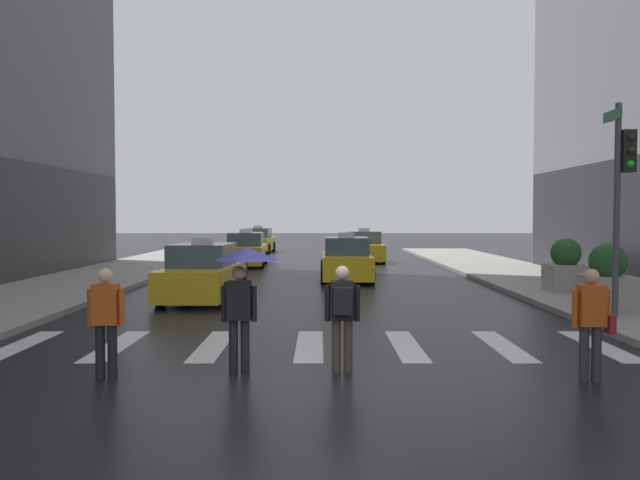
# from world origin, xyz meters

# --- Properties ---
(ground_plane) EXTENTS (160.00, 160.00, 0.00)m
(ground_plane) POSITION_xyz_m (0.00, 0.00, 0.00)
(ground_plane) COLOR black
(crosswalk_markings) EXTENTS (11.30, 2.80, 0.01)m
(crosswalk_markings) POSITION_xyz_m (-0.00, 3.00, 0.00)
(crosswalk_markings) COLOR silver
(crosswalk_markings) RESTS_ON ground
(traffic_light_pole) EXTENTS (0.44, 0.84, 4.80)m
(traffic_light_pole) POSITION_xyz_m (6.99, 5.50, 3.26)
(traffic_light_pole) COLOR #47474C
(traffic_light_pole) RESTS_ON curb_right
(taxi_lead) EXTENTS (2.07, 4.61, 1.80)m
(taxi_lead) POSITION_xyz_m (-3.19, 9.39, 0.72)
(taxi_lead) COLOR gold
(taxi_lead) RESTS_ON ground
(taxi_second) EXTENTS (1.94, 4.54, 1.80)m
(taxi_second) POSITION_xyz_m (1.18, 14.85, 0.72)
(taxi_second) COLOR yellow
(taxi_second) RESTS_ON ground
(taxi_third) EXTENTS (2.04, 4.59, 1.80)m
(taxi_third) POSITION_xyz_m (-3.43, 21.66, 0.72)
(taxi_third) COLOR gold
(taxi_third) RESTS_ON ground
(taxi_fourth) EXTENTS (2.05, 4.60, 1.80)m
(taxi_fourth) POSITION_xyz_m (2.50, 24.19, 0.72)
(taxi_fourth) COLOR gold
(taxi_fourth) RESTS_ON ground
(taxi_fifth) EXTENTS (2.09, 4.61, 1.80)m
(taxi_fifth) POSITION_xyz_m (-3.96, 32.92, 0.72)
(taxi_fifth) COLOR yellow
(taxi_fifth) RESTS_ON ground
(pedestrian_with_umbrella) EXTENTS (0.96, 0.96, 1.94)m
(pedestrian_with_umbrella) POSITION_xyz_m (-0.97, 1.01, 1.52)
(pedestrian_with_umbrella) COLOR black
(pedestrian_with_umbrella) RESTS_ON ground
(pedestrian_with_backpack) EXTENTS (0.55, 0.43, 1.65)m
(pedestrian_with_backpack) POSITION_xyz_m (0.54, 1.01, 0.97)
(pedestrian_with_backpack) COLOR #473D33
(pedestrian_with_backpack) RESTS_ON ground
(pedestrian_with_handbag) EXTENTS (0.60, 0.24, 1.65)m
(pedestrian_with_handbag) POSITION_xyz_m (4.15, 0.50, 0.93)
(pedestrian_with_handbag) COLOR #333338
(pedestrian_with_handbag) RESTS_ON ground
(pedestrian_plain_coat) EXTENTS (0.55, 0.24, 1.65)m
(pedestrian_plain_coat) POSITION_xyz_m (-2.96, 0.61, 0.94)
(pedestrian_plain_coat) COLOR black
(pedestrian_plain_coat) RESTS_ON ground
(planter_near_corner) EXTENTS (1.10, 1.10, 1.60)m
(planter_near_corner) POSITION_xyz_m (7.28, 6.71, 0.87)
(planter_near_corner) COLOR #A8A399
(planter_near_corner) RESTS_ON curb_right
(planter_mid_block) EXTENTS (1.10, 1.10, 1.60)m
(planter_mid_block) POSITION_xyz_m (7.67, 10.27, 0.87)
(planter_mid_block) COLOR #A8A399
(planter_mid_block) RESTS_ON curb_right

